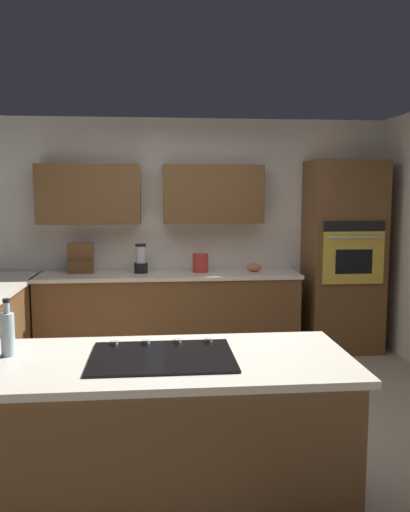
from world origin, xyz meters
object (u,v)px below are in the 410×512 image
(blender, at_px, (141,261))
(spice_rack, at_px, (81,258))
(oil_bottle, at_px, (8,333))
(wall_oven, at_px, (343,257))
(mixing_bowl, at_px, (254,267))
(kettle, at_px, (200,263))
(cooktop, at_px, (162,356))

(blender, xyz_separation_m, spice_rack, (0.65, -0.03, 0.03))
(oil_bottle, bearing_deg, blender, -102.36)
(blender, bearing_deg, wall_oven, 178.70)
(mixing_bowl, height_order, kettle, kettle)
(mixing_bowl, xyz_separation_m, spice_rack, (1.90, -0.03, 0.12))
(cooktop, relative_size, kettle, 3.71)
(blender, xyz_separation_m, kettle, (-0.65, 0.00, -0.03))
(wall_oven, xyz_separation_m, cooktop, (2.05, 2.92, -0.15))
(blender, bearing_deg, spice_rack, -2.91)
(spice_rack, bearing_deg, blender, 177.09)
(mixing_bowl, height_order, spice_rack, spice_rack)
(cooktop, height_order, blender, blender)
(wall_oven, bearing_deg, mixing_bowl, -2.92)
(kettle, xyz_separation_m, oil_bottle, (1.28, 2.86, 0.02))
(kettle, bearing_deg, spice_rack, -1.45)
(blender, relative_size, spice_rack, 0.96)
(spice_rack, bearing_deg, cooktop, 105.76)
(spice_rack, height_order, oil_bottle, spice_rack)
(mixing_bowl, bearing_deg, blender, 0.00)
(blender, distance_m, spice_rack, 0.65)
(mixing_bowl, relative_size, kettle, 0.81)
(wall_oven, distance_m, cooktop, 3.57)
(cooktop, distance_m, blender, 2.98)
(cooktop, relative_size, oil_bottle, 2.44)
(mixing_bowl, xyz_separation_m, kettle, (0.60, 0.00, 0.06))
(wall_oven, relative_size, mixing_bowl, 12.72)
(spice_rack, relative_size, kettle, 1.62)
(blender, height_order, mixing_bowl, blender)
(cooktop, bearing_deg, kettle, -98.66)
(wall_oven, distance_m, spice_rack, 2.90)
(wall_oven, bearing_deg, blender, -1.30)
(cooktop, distance_m, mixing_bowl, 3.15)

